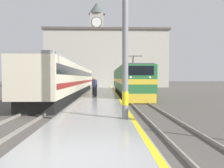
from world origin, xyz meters
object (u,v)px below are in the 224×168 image
object	(u,v)px
clock_tower	(97,41)
locomotive_train	(128,81)
catenary_mast	(127,27)
person_on_platform	(95,86)
second_waiting_passenger	(93,85)
passenger_train	(72,79)

from	to	relation	value
clock_tower	locomotive_train	bearing A→B (deg)	-81.82
catenary_mast	clock_tower	world-z (taller)	clock_tower
locomotive_train	catenary_mast	bearing A→B (deg)	-96.14
catenary_mast	person_on_platform	xyz separation A→B (m)	(-1.90, 11.49, -3.05)
catenary_mast	clock_tower	distance (m)	56.39
person_on_platform	second_waiting_passenger	world-z (taller)	second_waiting_passenger
catenary_mast	clock_tower	bearing A→B (deg)	93.59
catenary_mast	person_on_platform	world-z (taller)	catenary_mast
locomotive_train	clock_tower	world-z (taller)	clock_tower
locomotive_train	passenger_train	size ratio (longest dim) A/B	0.60
passenger_train	catenary_mast	size ratio (longest dim) A/B	3.93
passenger_train	second_waiting_passenger	bearing A→B (deg)	-58.92
person_on_platform	clock_tower	world-z (taller)	clock_tower
passenger_train	catenary_mast	bearing A→B (deg)	-74.46
locomotive_train	person_on_platform	xyz separation A→B (m)	(-3.83, -6.44, -0.43)
catenary_mast	person_on_platform	size ratio (longest dim) A/B	4.48
person_on_platform	clock_tower	xyz separation A→B (m)	(-1.59, 44.13, 11.65)
person_on_platform	clock_tower	bearing A→B (deg)	92.06
catenary_mast	second_waiting_passenger	bearing A→B (deg)	99.18
locomotive_train	person_on_platform	world-z (taller)	locomotive_train
catenary_mast	person_on_platform	distance (m)	12.04
passenger_train	clock_tower	world-z (taller)	clock_tower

